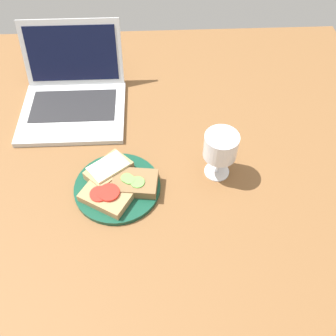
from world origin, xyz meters
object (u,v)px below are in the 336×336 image
object	(u,v)px
sandwich_with_tomato	(106,196)
wine_glass	(221,148)
laptop	(73,94)
sandwich_with_cucumber	(135,183)
sandwich_with_cheese	(109,170)
plate	(117,187)

from	to	relation	value
sandwich_with_tomato	wine_glass	world-z (taller)	wine_glass
sandwich_with_tomato	wine_glass	xyz separation A→B (cm)	(28.21, 8.14, 7.10)
laptop	sandwich_with_cucumber	bearing A→B (deg)	-60.26
laptop	sandwich_with_cheese	bearing A→B (deg)	-67.11
plate	sandwich_with_tomato	size ratio (longest dim) A/B	1.56
sandwich_with_cheese	sandwich_with_tomato	bearing A→B (deg)	-91.93
sandwich_with_tomato	laptop	world-z (taller)	laptop
plate	laptop	xyz separation A→B (cm)	(-14.28, 32.75, 3.31)
sandwich_with_tomato	sandwich_with_cucumber	world-z (taller)	same
sandwich_with_cheese	wine_glass	bearing A→B (deg)	0.51
sandwich_with_cheese	sandwich_with_tomato	distance (cm)	7.90
plate	sandwich_with_cucumber	distance (cm)	4.92
wine_glass	laptop	size ratio (longest dim) A/B	0.43
sandwich_with_cheese	laptop	bearing A→B (deg)	112.89
sandwich_with_cheese	sandwich_with_cucumber	distance (cm)	7.89
plate	sandwich_with_cheese	xyz separation A→B (cm)	(-2.15, 4.03, 2.11)
wine_glass	plate	bearing A→B (deg)	-170.59
plate	sandwich_with_cucumber	size ratio (longest dim) A/B	1.82
sandwich_with_cucumber	sandwich_with_tomato	bearing A→B (deg)	-151.96
plate	wine_glass	xyz separation A→B (cm)	(25.79, 4.28, 8.95)
sandwich_with_tomato	wine_glass	size ratio (longest dim) A/B	1.04
sandwich_with_cucumber	laptop	distance (cm)	37.94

